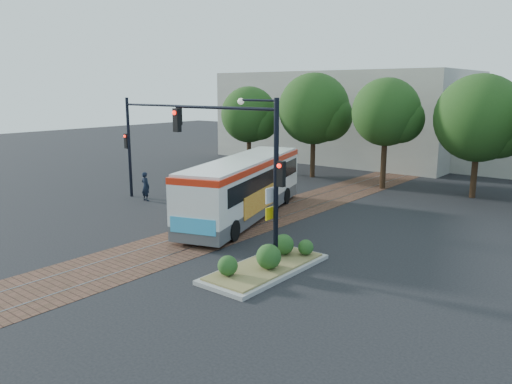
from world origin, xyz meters
TOP-DOWN VIEW (x-y plane):
  - ground at (0.00, 0.00)m, footprint 120.00×120.00m
  - trackbed at (0.00, 4.00)m, footprint 3.60×40.00m
  - tree_row at (1.21, 16.42)m, footprint 26.40×5.60m
  - warehouses at (-0.53, 28.75)m, footprint 40.00×13.00m
  - city_bus at (-0.84, 4.55)m, footprint 5.84×11.52m
  - traffic_island at (4.82, -0.90)m, footprint 2.20×5.20m
  - signal_pole_main at (3.86, -0.81)m, footprint 5.49×0.46m
  - signal_pole_left at (-8.37, 4.00)m, footprint 4.99×0.34m
  - officer at (-7.83, 3.77)m, footprint 0.64×0.44m
  - parked_car at (-7.07, 11.24)m, footprint 4.90×2.99m

SIDE VIEW (x-z plane):
  - ground at x=0.00m, z-range 0.00..0.00m
  - trackbed at x=0.00m, z-range 0.00..0.02m
  - traffic_island at x=4.82m, z-range -0.24..0.89m
  - parked_car at x=-7.07m, z-range 0.00..1.33m
  - officer at x=-7.83m, z-range 0.00..1.72m
  - city_bus at x=-0.84m, z-range 0.17..3.22m
  - warehouses at x=-0.53m, z-range -0.19..7.81m
  - signal_pole_left at x=-8.37m, z-range 0.86..6.86m
  - signal_pole_main at x=3.86m, z-range 1.16..7.16m
  - tree_row at x=1.21m, z-range 1.01..8.69m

